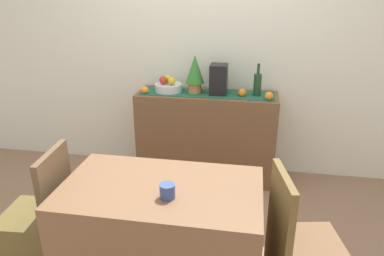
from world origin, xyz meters
name	(u,v)px	position (x,y,z in m)	size (l,w,h in m)	color
ground_plane	(181,229)	(0.00, 0.00, -0.01)	(6.40, 6.40, 0.02)	#86664E
room_wall_rear	(203,40)	(0.00, 1.18, 1.35)	(6.40, 0.06, 2.70)	silver
sideboard_console	(206,136)	(0.08, 0.92, 0.44)	(1.35, 0.42, 0.88)	brown
table_runner	(207,93)	(0.08, 0.92, 0.88)	(1.27, 0.32, 0.01)	#1E523C
fruit_bowl	(169,88)	(-0.30, 0.92, 0.92)	(0.26, 0.26, 0.07)	silver
apple_left	(172,81)	(-0.26, 0.89, 1.00)	(0.07, 0.07, 0.07)	gold
apple_upper	(163,80)	(-0.35, 0.90, 1.00)	(0.08, 0.08, 0.08)	#B3301A
apple_front	(168,79)	(-0.32, 0.98, 1.00)	(0.07, 0.07, 0.07)	gold
wine_bottle	(257,84)	(0.55, 0.92, 0.99)	(0.07, 0.07, 0.31)	#1B3A25
coffee_maker	(219,80)	(0.19, 0.92, 1.02)	(0.16, 0.18, 0.28)	black
potted_plant	(195,72)	(-0.04, 0.92, 1.08)	(0.17, 0.17, 0.36)	#B67A41
orange_loose_mid	(242,93)	(0.41, 0.88, 0.92)	(0.07, 0.07, 0.07)	orange
orange_loose_end	(145,90)	(-0.51, 0.81, 0.92)	(0.07, 0.07, 0.07)	orange
orange_loose_near_bowl	(269,96)	(0.65, 0.81, 0.92)	(0.08, 0.08, 0.08)	orange
dining_table	(163,238)	(0.01, -0.59, 0.37)	(1.19, 0.70, 0.74)	brown
coffee_cup	(167,191)	(0.07, -0.70, 0.78)	(0.09, 0.09, 0.08)	#354B8D
chair_near_window	(40,236)	(-0.85, -0.59, 0.27)	(0.43, 0.43, 0.90)	brown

